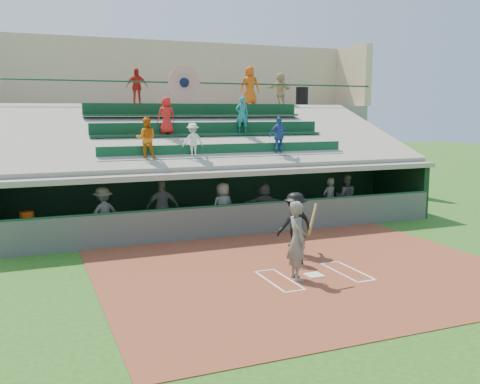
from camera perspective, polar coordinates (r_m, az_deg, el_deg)
name	(u,v)px	position (r m, az deg, el deg)	size (l,w,h in m)	color
ground	(314,276)	(14.38, 7.89, -8.90)	(100.00, 100.00, 0.00)	#255417
dirt_slab	(305,271)	(14.79, 6.92, -8.34)	(11.00, 9.00, 0.02)	brown
home_plate	(314,275)	(14.37, 7.90, -8.77)	(0.43, 0.43, 0.03)	white
batters_box_chalk	(314,276)	(14.37, 7.89, -8.82)	(2.65, 1.85, 0.01)	white
dugout_floor	(225,226)	(20.30, -1.64, -3.59)	(16.00, 3.50, 0.04)	gray
concourse_slab	(176,153)	(26.36, -6.79, 4.17)	(20.00, 3.00, 4.60)	gray
grandstand	(194,159)	(23.49, -4.88, 3.57)	(20.40, 10.40, 7.80)	#505550
batter_at_plate	(297,240)	(13.74, 6.13, -5.16)	(0.93, 0.83, 2.05)	#50524E
catcher	(295,245)	(15.15, 5.91, -5.70)	(0.54, 0.42, 1.11)	black
home_umpire	(295,223)	(16.25, 5.89, -3.33)	(1.21, 0.70, 1.88)	black
dugout_bench	(212,213)	(21.47, -2.95, -2.21)	(16.33, 0.49, 0.49)	olive
white_table	(29,236)	(18.23, -21.60, -4.41)	(0.80, 0.60, 0.70)	white
water_cooler	(27,218)	(18.18, -21.78, -2.63)	(0.43, 0.43, 0.43)	#E14C0D
dugout_player_a	(103,214)	(18.40, -14.38, -2.24)	(1.15, 0.66, 1.78)	#5C5F5A
dugout_player_b	(163,207)	(18.91, -8.26, -1.61)	(1.11, 0.46, 1.89)	#5E615B
dugout_player_c	(223,207)	(19.04, -1.83, -1.63)	(0.87, 0.56, 1.77)	#61645F
dugout_player_d	(264,204)	(20.18, 2.56, -1.31)	(1.48, 0.47, 1.59)	#535550
dugout_player_e	(329,200)	(21.13, 9.49, -0.80)	(0.63, 0.41, 1.72)	#51534F
dugout_player_f	(345,196)	(22.05, 11.19, -0.44)	(0.84, 0.66, 1.73)	#60625D
trash_bin	(302,96)	(28.03, 6.63, 10.09)	(0.63, 0.63, 0.94)	black
concourse_staff_a	(137,87)	(25.20, -10.92, 10.98)	(0.96, 0.40, 1.64)	#AB1B13
concourse_staff_b	(250,86)	(26.07, 1.04, 11.27)	(0.90, 0.59, 1.85)	#C4490B
concourse_staff_c	(280,89)	(27.16, 4.33, 10.90)	(1.51, 0.48, 1.62)	tan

